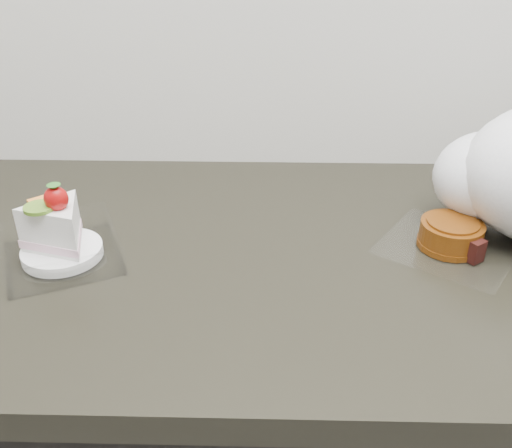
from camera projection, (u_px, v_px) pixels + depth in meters
cake_tray at (60, 240)px, 0.79m from camera, size 0.20×0.20×0.12m
mooncake_wrap at (451, 237)px, 0.82m from camera, size 0.24×0.24×0.04m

